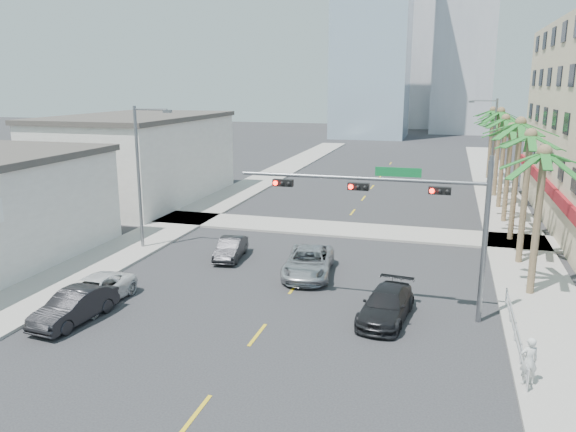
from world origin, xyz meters
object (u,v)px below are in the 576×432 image
object	(u,v)px
car_lane_center	(308,262)
car_lane_right	(386,305)
car_parked_mid	(74,307)
car_lane_left	(231,248)
car_parked_far	(93,292)
pedestrian	(529,361)
traffic_signal_mast	(410,206)

from	to	relation	value
car_lane_center	car_lane_right	world-z (taller)	car_lane_center
car_parked_mid	car_lane_center	world-z (taller)	car_lane_center
car_parked_mid	car_lane_right	size ratio (longest dim) A/B	0.92
car_lane_left	car_lane_center	xyz separation A→B (m)	(5.24, -1.66, 0.12)
car_parked_far	pedestrian	bearing A→B (deg)	-6.15
car_lane_center	pedestrian	bearing A→B (deg)	-49.57
traffic_signal_mast	car_parked_far	xyz separation A→B (m)	(-14.36, -3.02, -4.39)
traffic_signal_mast	car_parked_mid	size ratio (longest dim) A/B	2.57
traffic_signal_mast	car_lane_right	xyz separation A→B (m)	(-0.77, -0.84, -4.38)
traffic_signal_mast	car_parked_mid	xyz separation A→B (m)	(-14.01, -4.89, -4.35)
car_lane_right	car_parked_far	bearing A→B (deg)	-164.21
car_parked_mid	car_lane_right	xyz separation A→B (m)	(13.25, 4.05, -0.03)
car_parked_mid	car_lane_left	xyz separation A→B (m)	(3.23, 10.54, -0.09)
car_lane_right	car_parked_mid	bearing A→B (deg)	-156.33
car_lane_right	pedestrian	distance (m)	7.01
car_lane_center	car_lane_right	distance (m)	6.79
traffic_signal_mast	car_parked_far	size ratio (longest dim) A/B	2.31
pedestrian	car_lane_left	bearing A→B (deg)	-54.10
car_parked_far	pedestrian	size ratio (longest dim) A/B	2.77
car_lane_center	pedestrian	xyz separation A→B (m)	(10.13, -9.35, 0.27)
car_lane_center	car_parked_mid	bearing A→B (deg)	-140.52
car_parked_far	car_lane_left	distance (m)	9.38
traffic_signal_mast	car_lane_left	bearing A→B (deg)	152.36
car_lane_right	pedestrian	bearing A→B (deg)	-33.49
car_parked_mid	pedestrian	world-z (taller)	pedestrian
pedestrian	traffic_signal_mast	bearing A→B (deg)	-67.93
car_parked_mid	pedestrian	bearing A→B (deg)	4.65
car_parked_far	car_lane_center	size ratio (longest dim) A/B	0.89
traffic_signal_mast	car_parked_mid	bearing A→B (deg)	-160.77
pedestrian	car_parked_mid	bearing A→B (deg)	-19.94
car_lane_center	pedestrian	world-z (taller)	pedestrian
traffic_signal_mast	car_parked_mid	distance (m)	15.47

